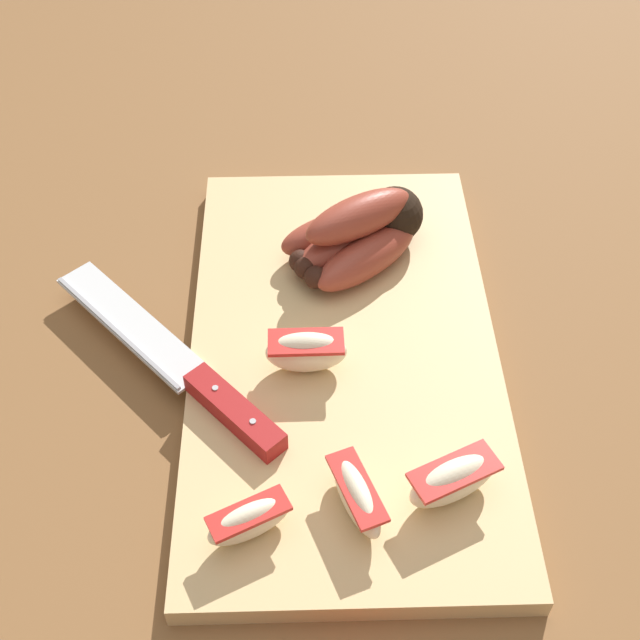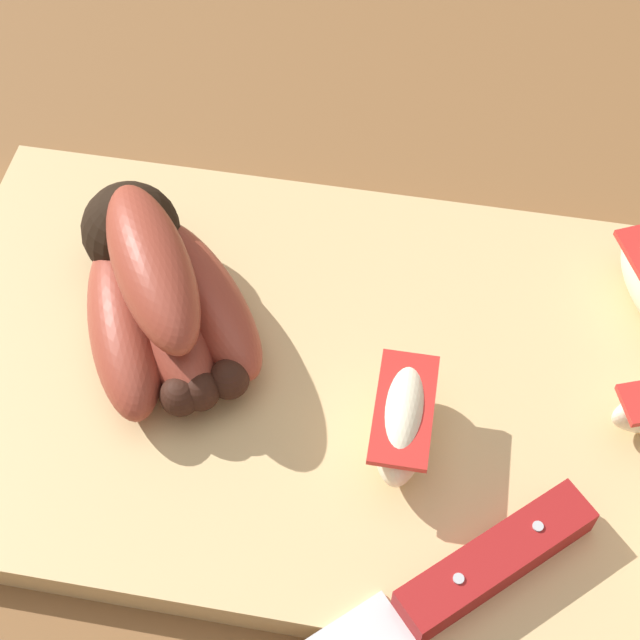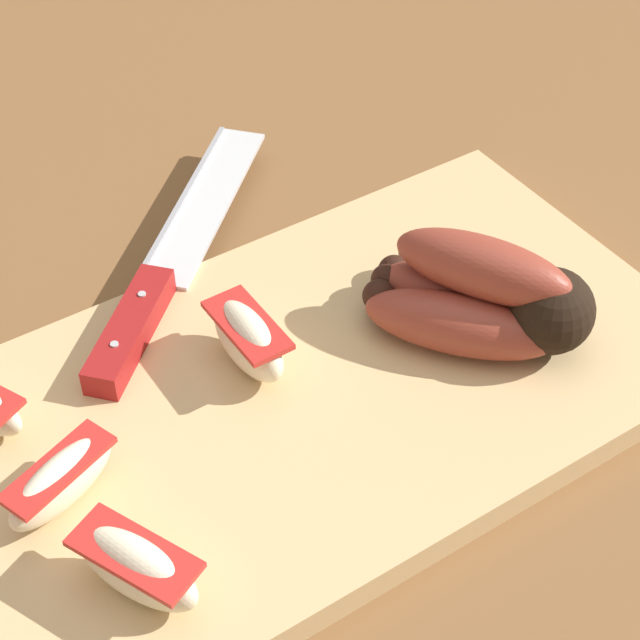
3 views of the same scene
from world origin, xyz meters
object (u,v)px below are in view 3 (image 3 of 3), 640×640
(apple_wedge_far, at_px, (137,567))
(chefs_knife, at_px, (158,281))
(apple_wedge_near, at_px, (61,481))
(apple_wedge_middle, at_px, (248,339))
(banana_bunch, at_px, (483,297))

(apple_wedge_far, bearing_deg, chefs_knife, 60.86)
(apple_wedge_near, height_order, apple_wedge_middle, apple_wedge_middle)
(apple_wedge_far, bearing_deg, apple_wedge_middle, 40.11)
(chefs_knife, height_order, apple_wedge_far, apple_wedge_far)
(banana_bunch, height_order, apple_wedge_near, banana_bunch)
(apple_wedge_middle, height_order, apple_wedge_far, apple_wedge_middle)
(banana_bunch, xyz_separation_m, chefs_knife, (-0.15, 0.14, -0.02))
(banana_bunch, bearing_deg, chefs_knife, 136.70)
(apple_wedge_near, xyz_separation_m, apple_wedge_middle, (0.13, 0.03, 0.00))
(apple_wedge_middle, bearing_deg, apple_wedge_far, -139.89)
(apple_wedge_middle, bearing_deg, banana_bunch, -20.90)
(banana_bunch, xyz_separation_m, apple_wedge_middle, (-0.14, 0.05, -0.01))
(banana_bunch, xyz_separation_m, apple_wedge_far, (-0.26, -0.05, -0.01))
(apple_wedge_middle, bearing_deg, chefs_knife, 99.59)
(chefs_knife, height_order, apple_wedge_middle, apple_wedge_middle)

